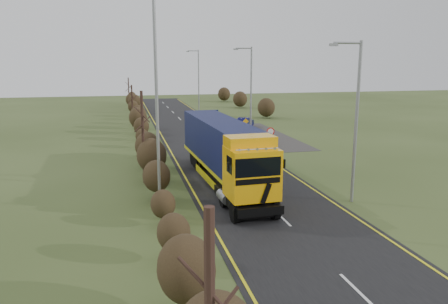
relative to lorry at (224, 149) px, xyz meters
name	(u,v)px	position (x,y,z in m)	size (l,w,h in m)	color
ground	(257,194)	(1.47, -2.44, -2.37)	(160.00, 160.00, 0.00)	#37481E
road	(221,158)	(1.47, 7.56, -2.36)	(8.00, 120.00, 0.02)	black
layby	(259,136)	(7.97, 17.56, -2.36)	(6.00, 18.00, 0.02)	#2E2B29
lane_markings	(221,159)	(1.47, 7.25, -2.34)	(7.52, 116.00, 0.01)	yellow
hedgerow	(148,147)	(-4.53, 5.45, -0.75)	(2.24, 102.04, 6.05)	black
lorry	(224,149)	(0.00, 0.00, 0.00)	(3.07, 15.10, 4.18)	black
car_red_hatchback	(255,137)	(6.29, 13.71, -1.79)	(1.37, 3.40, 1.16)	#A80816
car_blue_sedan	(245,123)	(8.01, 23.30, -1.74)	(1.35, 3.87, 1.27)	#0A0B3C
streetlight_near	(355,116)	(6.20, -5.07, 2.57)	(1.91, 0.18, 8.98)	gray
streetlight_mid	(250,88)	(6.69, 16.88, 2.76)	(1.98, 0.19, 9.30)	gray
streetlight_far	(198,77)	(5.94, 44.07, 2.95)	(2.04, 0.19, 9.64)	gray
left_pole	(157,110)	(-4.57, -4.83, 3.12)	(0.16, 0.16, 10.98)	gray
speed_sign	(270,136)	(5.67, 7.33, -0.61)	(0.69, 0.10, 2.49)	gray
warning_board	(246,125)	(6.89, 19.04, -1.33)	(0.66, 0.11, 1.73)	gray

